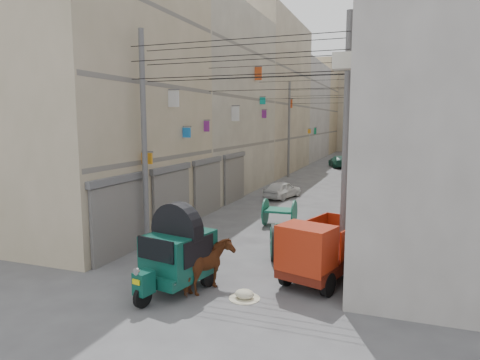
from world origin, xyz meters
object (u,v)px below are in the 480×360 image
at_px(tonga_cart, 290,241).
at_px(second_cart, 280,212).
at_px(feed_sack, 244,294).
at_px(distant_car_green, 339,162).
at_px(mini_truck, 319,253).
at_px(auto_rickshaw, 177,251).
at_px(distant_car_grey, 354,165).
at_px(distant_car_white, 282,190).
at_px(horse, 208,267).

bearing_deg(tonga_cart, second_cart, 89.93).
distance_m(feed_sack, distant_car_green, 34.62).
bearing_deg(feed_sack, mini_truck, 47.53).
bearing_deg(tonga_cart, mini_truck, -73.63).
height_order(second_cart, feed_sack, second_cart).
relative_size(tonga_cart, feed_sack, 5.77).
height_order(tonga_cart, mini_truck, mini_truck).
relative_size(auto_rickshaw, feed_sack, 5.34).
relative_size(mini_truck, second_cart, 2.51).
bearing_deg(distant_car_grey, tonga_cart, -89.09).
xyz_separation_m(distant_car_white, distant_car_green, (0.97, 19.43, 0.07)).
distance_m(tonga_cart, second_cart, 4.80).
bearing_deg(feed_sack, tonga_cart, 83.94).
relative_size(distant_car_white, distant_car_grey, 0.93).
xyz_separation_m(mini_truck, second_cart, (-2.88, 6.31, -0.24)).
xyz_separation_m(distant_car_grey, distant_car_green, (-1.72, 2.64, 0.05)).
relative_size(horse, distant_car_green, 0.41).
height_order(tonga_cart, second_cart, tonga_cart).
bearing_deg(mini_truck, second_cart, 131.60).
relative_size(mini_truck, distant_car_white, 1.17).
xyz_separation_m(auto_rickshaw, distant_car_grey, (1.74, 31.99, -0.58)).
bearing_deg(distant_car_grey, second_cart, -92.69).
bearing_deg(tonga_cart, horse, -133.01).
xyz_separation_m(second_cart, distant_car_white, (-1.71, 7.01, -0.13)).
distance_m(horse, distant_car_grey, 31.81).
bearing_deg(second_cart, distant_car_green, 89.32).
distance_m(feed_sack, distant_car_grey, 31.93).
distance_m(tonga_cart, distant_car_white, 12.01).
relative_size(auto_rickshaw, mini_truck, 0.77).
distance_m(second_cart, feed_sack, 8.23).
xyz_separation_m(auto_rickshaw, distant_car_green, (0.02, 34.63, -0.53)).
bearing_deg(distant_car_white, mini_truck, 123.56).
bearing_deg(horse, distant_car_grey, -76.63).
xyz_separation_m(second_cart, distant_car_grey, (0.98, 23.81, -0.11)).
xyz_separation_m(horse, distant_car_green, (-0.83, 34.43, -0.11)).
bearing_deg(auto_rickshaw, horse, 24.38).
bearing_deg(auto_rickshaw, distant_car_grey, 98.44).
xyz_separation_m(tonga_cart, mini_truck, (1.28, -1.78, 0.24)).
relative_size(auto_rickshaw, tonga_cart, 0.93).
xyz_separation_m(feed_sack, distant_car_green, (-1.96, 34.57, 0.47)).
distance_m(second_cart, distant_car_grey, 23.83).
relative_size(second_cart, distant_car_green, 0.35).
bearing_deg(mini_truck, distant_car_white, 126.09).
bearing_deg(distant_car_grey, distant_car_green, 122.78).
distance_m(tonga_cart, distant_car_green, 31.06).
height_order(feed_sack, distant_car_white, distant_car_white).
bearing_deg(feed_sack, distant_car_white, 100.95).
bearing_deg(distant_car_white, horse, 111.39).
distance_m(tonga_cart, horse, 3.77).
bearing_deg(auto_rickshaw, feed_sack, 13.37).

